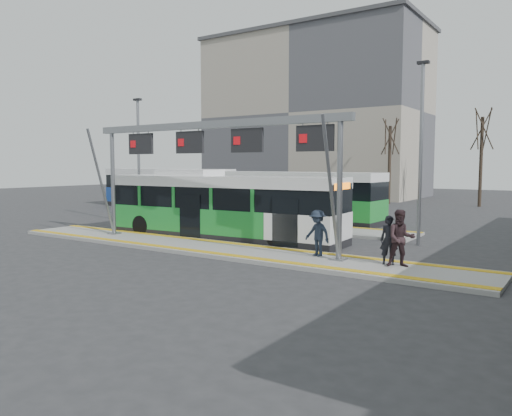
{
  "coord_description": "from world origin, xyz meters",
  "views": [
    {
      "loc": [
        12.91,
        -15.94,
        3.55
      ],
      "look_at": [
        0.11,
        3.0,
        1.55
      ],
      "focal_mm": 35.0,
      "sensor_mm": 36.0,
      "label": 1
    }
  ],
  "objects_px": {
    "hero_bus": "(222,207)",
    "passenger_a": "(389,240)",
    "passenger_b": "(401,238)",
    "gantry": "(210,146)",
    "passenger_c": "(318,233)"
  },
  "relations": [
    {
      "from": "hero_bus",
      "to": "passenger_a",
      "type": "relative_size",
      "value": 7.24
    },
    {
      "from": "passenger_a",
      "to": "passenger_b",
      "type": "bearing_deg",
      "value": -40.14
    },
    {
      "from": "gantry",
      "to": "passenger_a",
      "type": "xyz_separation_m",
      "value": [
        7.62,
        0.25,
        -3.31
      ]
    },
    {
      "from": "gantry",
      "to": "passenger_c",
      "type": "distance_m",
      "value": 5.88
    },
    {
      "from": "passenger_b",
      "to": "passenger_c",
      "type": "distance_m",
      "value": 3.21
    },
    {
      "from": "hero_bus",
      "to": "passenger_c",
      "type": "distance_m",
      "value": 6.64
    },
    {
      "from": "passenger_c",
      "to": "passenger_b",
      "type": "bearing_deg",
      "value": 11.0
    },
    {
      "from": "gantry",
      "to": "hero_bus",
      "type": "distance_m",
      "value": 4.02
    },
    {
      "from": "gantry",
      "to": "passenger_b",
      "type": "relative_size",
      "value": 6.8
    },
    {
      "from": "hero_bus",
      "to": "passenger_a",
      "type": "height_order",
      "value": "hero_bus"
    },
    {
      "from": "hero_bus",
      "to": "passenger_b",
      "type": "relative_size",
      "value": 6.35
    },
    {
      "from": "passenger_a",
      "to": "gantry",
      "type": "bearing_deg",
      "value": 161.61
    },
    {
      "from": "passenger_c",
      "to": "passenger_a",
      "type": "bearing_deg",
      "value": 13.74
    },
    {
      "from": "gantry",
      "to": "passenger_c",
      "type": "height_order",
      "value": "gantry"
    },
    {
      "from": "hero_bus",
      "to": "passenger_b",
      "type": "height_order",
      "value": "hero_bus"
    }
  ]
}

